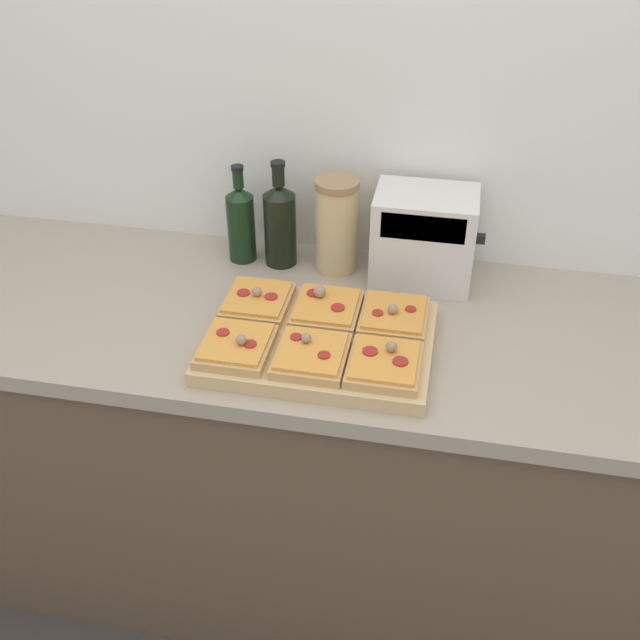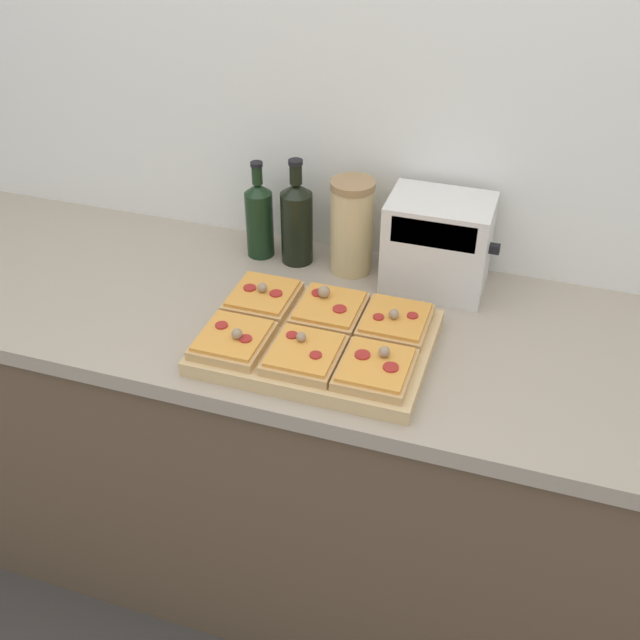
{
  "view_description": "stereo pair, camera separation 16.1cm",
  "coord_description": "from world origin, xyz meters",
  "px_view_note": "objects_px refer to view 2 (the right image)",
  "views": [
    {
      "loc": [
        0.25,
        -1.05,
        1.88
      ],
      "look_at": [
        -0.0,
        0.24,
        0.95
      ],
      "focal_mm": 42.0,
      "sensor_mm": 36.0,
      "label": 1
    },
    {
      "loc": [
        0.4,
        -1.01,
        1.88
      ],
      "look_at": [
        -0.0,
        0.24,
        0.95
      ],
      "focal_mm": 42.0,
      "sensor_mm": 36.0,
      "label": 2
    }
  ],
  "objects_px": {
    "cutting_board": "(316,342)",
    "olive_oil_bottle": "(259,218)",
    "grain_jar_tall": "(352,226)",
    "toaster_oven": "(438,244)",
    "wine_bottle": "(297,221)"
  },
  "relations": [
    {
      "from": "cutting_board",
      "to": "toaster_oven",
      "type": "bearing_deg",
      "value": 59.31
    },
    {
      "from": "cutting_board",
      "to": "grain_jar_tall",
      "type": "height_order",
      "value": "grain_jar_tall"
    },
    {
      "from": "toaster_oven",
      "to": "cutting_board",
      "type": "bearing_deg",
      "value": -120.69
    },
    {
      "from": "olive_oil_bottle",
      "to": "cutting_board",
      "type": "bearing_deg",
      "value": -52.16
    },
    {
      "from": "wine_bottle",
      "to": "grain_jar_tall",
      "type": "height_order",
      "value": "wine_bottle"
    },
    {
      "from": "cutting_board",
      "to": "wine_bottle",
      "type": "xyz_separation_m",
      "value": [
        -0.16,
        0.34,
        0.1
      ]
    },
    {
      "from": "olive_oil_bottle",
      "to": "toaster_oven",
      "type": "xyz_separation_m",
      "value": [
        0.46,
        -0.01,
        0.01
      ]
    },
    {
      "from": "olive_oil_bottle",
      "to": "toaster_oven",
      "type": "bearing_deg",
      "value": -1.35
    },
    {
      "from": "olive_oil_bottle",
      "to": "toaster_oven",
      "type": "distance_m",
      "value": 0.46
    },
    {
      "from": "cutting_board",
      "to": "olive_oil_bottle",
      "type": "height_order",
      "value": "olive_oil_bottle"
    },
    {
      "from": "cutting_board",
      "to": "olive_oil_bottle",
      "type": "distance_m",
      "value": 0.44
    },
    {
      "from": "olive_oil_bottle",
      "to": "wine_bottle",
      "type": "relative_size",
      "value": 0.93
    },
    {
      "from": "wine_bottle",
      "to": "toaster_oven",
      "type": "height_order",
      "value": "wine_bottle"
    },
    {
      "from": "grain_jar_tall",
      "to": "toaster_oven",
      "type": "height_order",
      "value": "grain_jar_tall"
    },
    {
      "from": "cutting_board",
      "to": "toaster_oven",
      "type": "relative_size",
      "value": 1.83
    }
  ]
}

